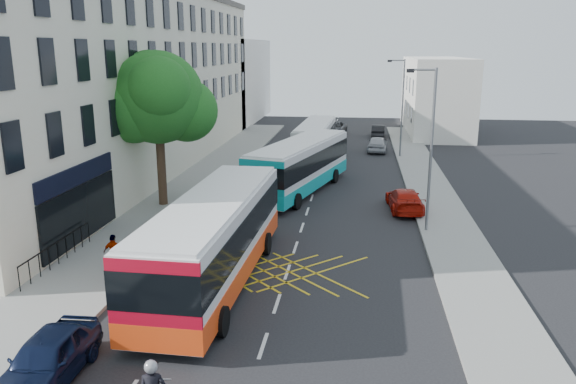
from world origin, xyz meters
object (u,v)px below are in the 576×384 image
(parked_car_blue, at_px, (47,359))
(pedestrian_far, at_px, (114,253))
(bus_near, at_px, (214,239))
(distant_car_silver, at_px, (377,144))
(bus_far, at_px, (315,139))
(distant_car_dark, at_px, (378,131))
(lamp_near, at_px, (430,142))
(parked_car_silver, at_px, (193,230))
(lamp_far, at_px, (401,103))
(street_tree, at_px, (157,99))
(red_hatchback, at_px, (405,200))
(bus_mid, at_px, (300,165))
(distant_car_grey, at_px, (334,128))

(parked_car_blue, relative_size, pedestrian_far, 2.65)
(parked_car_blue, bearing_deg, bus_near, 67.25)
(distant_car_silver, bearing_deg, bus_far, 38.35)
(bus_near, xyz_separation_m, distant_car_dark, (7.50, 38.78, -1.20))
(bus_near, height_order, distant_car_silver, bus_near)
(lamp_near, bearing_deg, pedestrian_far, -151.68)
(distant_car_silver, bearing_deg, parked_car_silver, 73.90)
(lamp_far, distance_m, parked_car_silver, 25.81)
(bus_near, distance_m, distant_car_dark, 39.52)
(street_tree, height_order, red_hatchback, street_tree)
(bus_near, relative_size, parked_car_silver, 3.24)
(parked_car_silver, bearing_deg, bus_mid, 70.15)
(pedestrian_far, bearing_deg, street_tree, -77.14)
(lamp_near, distance_m, red_hatchback, 5.63)
(lamp_near, distance_m, distant_car_silver, 23.09)
(bus_far, distance_m, distant_car_grey, 13.20)
(street_tree, xyz_separation_m, parked_car_blue, (2.91, -17.63, -5.58))
(lamp_near, distance_m, parked_car_blue, 19.22)
(lamp_far, bearing_deg, street_tree, -130.81)
(bus_far, xyz_separation_m, distant_car_dark, (5.63, 12.32, -0.94))
(lamp_near, xyz_separation_m, bus_near, (-8.90, -7.39, -2.79))
(street_tree, relative_size, parked_car_silver, 2.29)
(street_tree, xyz_separation_m, distant_car_grey, (8.64, 29.24, -5.60))
(bus_near, xyz_separation_m, distant_car_silver, (7.17, 30.08, -1.13))
(lamp_far, height_order, distant_car_silver, lamp_far)
(bus_mid, bearing_deg, distant_car_dark, 91.85)
(lamp_far, distance_m, distant_car_grey, 14.18)
(parked_car_blue, bearing_deg, bus_far, 80.88)
(bus_far, bearing_deg, distant_car_dark, 68.12)
(street_tree, xyz_separation_m, lamp_near, (14.71, -2.97, -1.68))
(distant_car_grey, relative_size, distant_car_silver, 1.20)
(lamp_far, distance_m, red_hatchback, 16.58)
(lamp_far, bearing_deg, bus_near, -108.01)
(red_hatchback, distance_m, distant_car_silver, 18.80)
(lamp_near, bearing_deg, red_hatchback, 100.07)
(lamp_near, xyz_separation_m, parked_car_blue, (-11.80, -14.67, -3.91))
(parked_car_silver, distance_m, distant_car_grey, 35.52)
(pedestrian_far, bearing_deg, red_hatchback, -134.23)
(lamp_near, relative_size, distant_car_grey, 1.62)
(parked_car_silver, xyz_separation_m, distant_car_grey, (5.03, 35.16, 0.06))
(bus_mid, distance_m, distant_car_grey, 24.81)
(bus_mid, xyz_separation_m, distant_car_grey, (1.03, 24.76, -1.05))
(lamp_near, relative_size, lamp_far, 1.00)
(lamp_far, height_order, distant_car_dark, lamp_far)
(lamp_near, height_order, bus_mid, lamp_near)
(parked_car_blue, height_order, distant_car_grey, parked_car_blue)
(red_hatchback, bearing_deg, lamp_far, -97.06)
(distant_car_grey, xyz_separation_m, distant_car_dark, (4.67, -0.81, -0.06))
(parked_car_silver, relative_size, distant_car_silver, 0.93)
(bus_mid, bearing_deg, distant_car_grey, 102.85)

